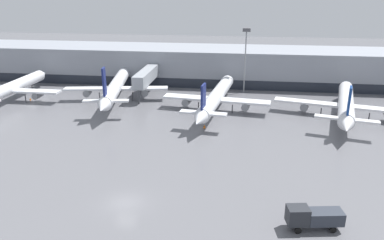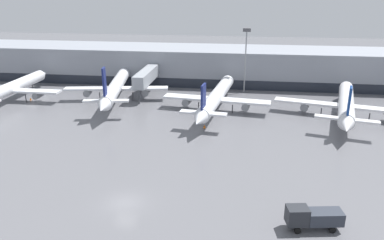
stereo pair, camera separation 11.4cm
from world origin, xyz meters
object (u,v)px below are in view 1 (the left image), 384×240
object	(u,v)px
parked_jet_1	(116,86)
parked_jet_4	(216,97)
parked_jet_5	(10,89)
apron_light_mast_3	(246,41)
parked_jet_2	(346,104)
traffic_cone_0	(204,126)
traffic_cone_1	(30,99)
service_truck_3	(313,216)

from	to	relation	value
parked_jet_1	parked_jet_4	distance (m)	23.28
parked_jet_5	apron_light_mast_3	distance (m)	54.46
parked_jet_2	traffic_cone_0	bearing A→B (deg)	122.88
parked_jet_2	parked_jet_5	distance (m)	71.33
traffic_cone_1	apron_light_mast_3	distance (m)	51.20
parked_jet_1	service_truck_3	xyz separation A→B (m)	(35.92, -43.29, -1.75)
parked_jet_5	traffic_cone_1	size ratio (longest dim) A/B	54.24
parked_jet_4	parked_jet_5	xyz separation A→B (m)	(-45.91, 0.75, 0.02)
service_truck_3	traffic_cone_0	distance (m)	31.79
parked_jet_1	parked_jet_2	xyz separation A→B (m)	(48.20, -5.50, -0.45)
traffic_cone_1	apron_light_mast_3	size ratio (longest dim) A/B	0.04
parked_jet_4	parked_jet_5	bearing A→B (deg)	96.17
parked_jet_5	traffic_cone_1	world-z (taller)	parked_jet_5
service_truck_3	traffic_cone_1	size ratio (longest dim) A/B	10.71
parked_jet_2	parked_jet_4	world-z (taller)	parked_jet_2
parked_jet_5	traffic_cone_0	bearing A→B (deg)	-103.74
service_truck_3	parked_jet_2	bearing A→B (deg)	-117.56
traffic_cone_1	apron_light_mast_3	bearing A→B (deg)	15.60
parked_jet_5	parked_jet_1	bearing A→B (deg)	-80.14
parked_jet_2	service_truck_3	bearing A→B (deg)	175.31
traffic_cone_1	apron_light_mast_3	xyz separation A→B (m)	(47.93, 13.38, 12.07)
parked_jet_2	traffic_cone_1	size ratio (longest dim) A/B	55.61
service_truck_3	traffic_cone_0	xyz separation A→B (m)	(-14.42, 28.30, -1.16)
parked_jet_4	traffic_cone_0	size ratio (longest dim) A/B	51.52
service_truck_3	apron_light_mast_3	distance (m)	55.56
parked_jet_1	apron_light_mast_3	size ratio (longest dim) A/B	2.35
parked_jet_2	service_truck_3	world-z (taller)	parked_jet_2
parked_jet_4	traffic_cone_1	bearing A→B (deg)	94.39
traffic_cone_0	parked_jet_4	bearing A→B (deg)	82.77
parked_jet_2	traffic_cone_1	xyz separation A→B (m)	(-67.64, 2.81, -2.51)
traffic_cone_1	apron_light_mast_3	world-z (taller)	apron_light_mast_3
parked_jet_5	traffic_cone_1	distance (m)	4.71
parked_jet_2	traffic_cone_0	world-z (taller)	parked_jet_2
apron_light_mast_3	traffic_cone_1	bearing A→B (deg)	-164.40
parked_jet_1	apron_light_mast_3	bearing A→B (deg)	-79.09
parked_jet_4	service_truck_3	distance (m)	40.78
traffic_cone_0	traffic_cone_1	world-z (taller)	traffic_cone_0
parked_jet_2	parked_jet_5	xyz separation A→B (m)	(-71.31, 1.55, 0.15)
apron_light_mast_3	parked_jet_5	bearing A→B (deg)	-164.16
parked_jet_2	parked_jet_5	bearing A→B (deg)	102.07
parked_jet_5	traffic_cone_0	distance (m)	46.03
parked_jet_2	apron_light_mast_3	size ratio (longest dim) A/B	2.08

